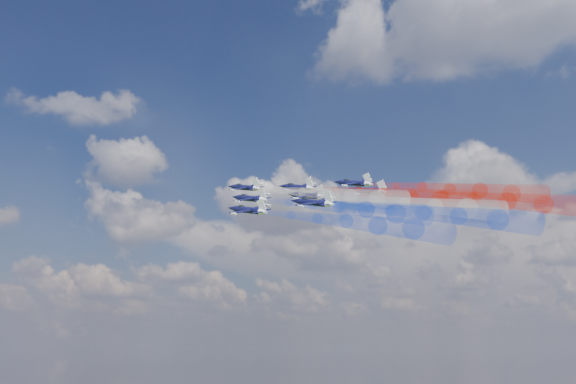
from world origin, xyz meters
The scene contains 16 objects.
jet_lead centered at (9.03, -10.25, 136.94)m, with size 10.91×13.64×3.64m, color black, non-canonical shape.
trail_lead centered at (36.44, -17.01, 130.57)m, with size 4.55×45.82×4.55m, color white, non-canonical shape.
jet_inner_left centered at (16.82, -19.51, 131.17)m, with size 10.91×13.64×3.64m, color black, non-canonical shape.
trail_inner_left centered at (44.23, -26.27, 124.80)m, with size 4.55×45.82×4.55m, color blue, non-canonical shape.
jet_inner_right centered at (21.76, -4.14, 136.80)m, with size 10.91×13.64×3.64m, color black, non-canonical shape.
trail_inner_right centered at (49.16, -10.90, 130.42)m, with size 4.55×45.82×4.55m, color red, non-canonical shape.
jet_outer_left centered at (24.34, -31.81, 125.14)m, with size 10.91×13.64×3.64m, color black, non-canonical shape.
trail_outer_left centered at (51.74, -38.57, 118.77)m, with size 4.55×45.82×4.55m, color blue, non-canonical shape.
jet_center_third centered at (29.93, -13.86, 131.57)m, with size 10.91×13.64×3.64m, color black, non-canonical shape.
trail_center_third centered at (57.33, -20.62, 125.20)m, with size 4.55×45.82×4.55m, color white, non-canonical shape.
jet_outer_right centered at (35.77, 1.78, 137.49)m, with size 10.91×13.64×3.64m, color black, non-canonical shape.
trail_outer_right centered at (63.17, -4.98, 131.11)m, with size 4.55×45.82×4.55m, color red, non-canonical shape.
jet_rear_left centered at (37.97, -26.07, 126.48)m, with size 10.91×13.64×3.64m, color black, non-canonical shape.
trail_rear_left centered at (65.38, -32.83, 120.11)m, with size 4.55×45.82×4.55m, color blue, non-canonical shape.
jet_rear_right centered at (43.50, -8.10, 132.32)m, with size 10.91×13.64×3.64m, color black, non-canonical shape.
trail_rear_right centered at (70.91, -14.86, 125.94)m, with size 4.55×45.82×4.55m, color red, non-canonical shape.
Camera 1 is at (103.64, -152.73, 94.50)m, focal length 40.67 mm.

